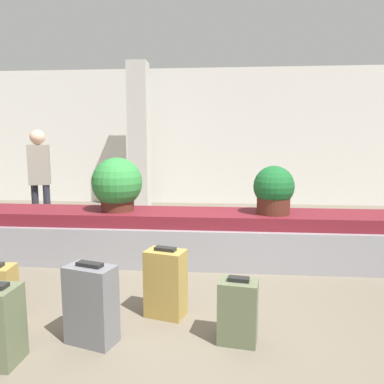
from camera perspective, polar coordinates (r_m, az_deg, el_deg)
ground_plane at (r=3.46m, az=-2.41°, el=-18.62°), size 18.00×18.00×0.00m
back_wall at (r=9.05m, az=2.44°, el=8.36°), size 18.00×0.06×3.20m
carousel at (r=4.83m, az=0.00°, el=-6.87°), size 7.49×0.88×0.64m
pillar at (r=8.40m, az=-8.07°, el=8.32°), size 0.42×0.42×3.20m
suitcase_0 at (r=3.39m, az=-4.03°, el=-13.66°), size 0.38×0.30×0.62m
suitcase_1 at (r=3.07m, az=-15.10°, el=-16.20°), size 0.42×0.31×0.64m
suitcase_3 at (r=3.02m, az=7.02°, el=-17.57°), size 0.32×0.26×0.52m
suitcase_5 at (r=3.05m, az=-27.27°, el=-17.62°), size 0.26×0.27×0.58m
potted_plant_0 at (r=4.68m, az=12.34°, el=0.26°), size 0.50×0.50×0.59m
potted_plant_1 at (r=4.87m, az=-11.34°, el=1.09°), size 0.64×0.64×0.68m
traveler_0 at (r=6.57m, az=-22.23°, el=2.81°), size 0.36×0.26×1.70m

